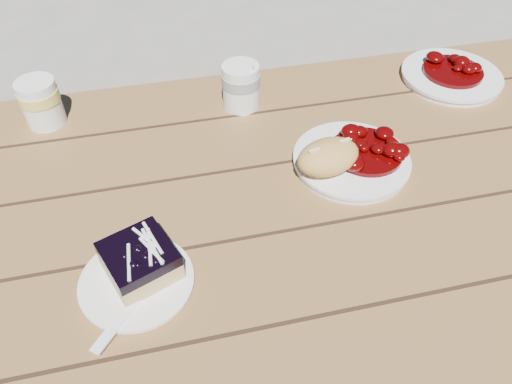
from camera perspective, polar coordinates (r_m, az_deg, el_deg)
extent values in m
cube|color=brown|center=(0.87, -2.32, -2.36)|extent=(2.00, 0.80, 0.05)
cube|color=brown|center=(1.67, 26.81, 2.10)|extent=(0.07, 0.07, 0.70)
cube|color=brown|center=(1.54, -6.76, 8.00)|extent=(1.80, 0.25, 0.04)
cube|color=brown|center=(1.91, 18.44, 5.38)|extent=(0.06, 0.06, 0.42)
cylinder|color=white|center=(0.93, 10.82, 3.50)|extent=(0.21, 0.21, 0.02)
ellipsoid|color=tan|center=(0.87, 8.24, 3.99)|extent=(0.13, 0.10, 0.06)
cylinder|color=white|center=(0.76, -13.45, -10.01)|extent=(0.16, 0.16, 0.01)
cube|color=tan|center=(0.75, -13.01, -8.08)|extent=(0.12, 0.12, 0.03)
cube|color=black|center=(0.73, -13.33, -6.91)|extent=(0.12, 0.12, 0.02)
cylinder|color=white|center=(1.03, -1.73, 11.98)|extent=(0.08, 0.08, 0.09)
cylinder|color=white|center=(1.22, 21.40, 12.17)|extent=(0.21, 0.21, 0.02)
cylinder|color=white|center=(1.07, -23.36, 9.36)|extent=(0.08, 0.08, 0.09)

